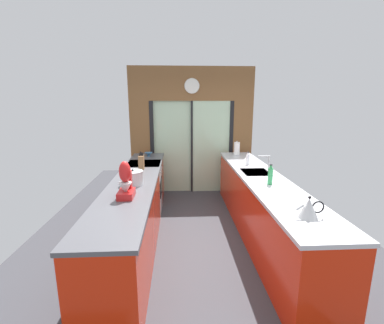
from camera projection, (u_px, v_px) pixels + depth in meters
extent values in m
cube|color=#38383D|center=(198.00, 227.00, 4.29)|extent=(5.04, 7.60, 0.02)
cube|color=brown|center=(192.00, 84.00, 5.53)|extent=(2.64, 0.08, 0.70)
cube|color=#B2D1AD|center=(173.00, 148.00, 5.82)|extent=(0.80, 0.02, 2.00)
cube|color=#B2D1AD|center=(211.00, 147.00, 5.82)|extent=(0.80, 0.02, 2.00)
cube|color=black|center=(152.00, 148.00, 5.78)|extent=(0.08, 0.10, 2.00)
cube|color=black|center=(231.00, 147.00, 5.87)|extent=(0.08, 0.10, 2.00)
cube|color=black|center=(192.00, 147.00, 5.82)|extent=(0.04, 0.10, 2.00)
cube|color=brown|center=(141.00, 148.00, 5.76)|extent=(0.42, 0.08, 2.00)
cube|color=brown|center=(242.00, 147.00, 5.88)|extent=(0.42, 0.08, 2.00)
cylinder|color=white|center=(192.00, 86.00, 5.48)|extent=(0.29, 0.03, 0.29)
torus|color=beige|center=(192.00, 86.00, 5.48)|extent=(0.31, 0.02, 0.31)
cube|color=red|center=(129.00, 230.00, 3.24)|extent=(0.58, 2.55, 0.88)
cube|color=red|center=(148.00, 179.00, 5.38)|extent=(0.58, 0.65, 0.88)
cube|color=#4C4C51|center=(135.00, 180.00, 3.75)|extent=(0.62, 3.80, 0.04)
cube|color=red|center=(260.00, 207.00, 3.95)|extent=(0.58, 3.80, 0.88)
cube|color=#BCBCC1|center=(262.00, 178.00, 3.85)|extent=(0.62, 3.80, 0.04)
cube|color=#B7BABC|center=(256.00, 173.00, 4.09)|extent=(0.40, 0.48, 0.05)
cylinder|color=#B7BABC|center=(269.00, 164.00, 4.07)|extent=(0.02, 0.02, 0.26)
cylinder|color=#B7BABC|center=(264.00, 156.00, 4.04)|extent=(0.18, 0.02, 0.02)
cube|color=#B7BABC|center=(145.00, 189.00, 4.78)|extent=(0.58, 0.60, 0.88)
cube|color=black|center=(161.00, 187.00, 4.78)|extent=(0.01, 0.48, 0.28)
cube|color=black|center=(144.00, 164.00, 4.67)|extent=(0.58, 0.60, 0.03)
cylinder|color=#B7BABC|center=(160.00, 172.00, 4.54)|extent=(0.02, 0.04, 0.04)
cylinder|color=#B7BABC|center=(161.00, 170.00, 4.71)|extent=(0.02, 0.04, 0.04)
cylinder|color=#B7BABC|center=(162.00, 167.00, 4.89)|extent=(0.02, 0.04, 0.04)
cylinder|color=teal|center=(149.00, 156.00, 5.29)|extent=(0.07, 0.07, 0.01)
cone|color=teal|center=(149.00, 154.00, 5.28)|extent=(0.16, 0.16, 0.07)
cube|color=brown|center=(141.00, 163.00, 4.23)|extent=(0.08, 0.14, 0.22)
cylinder|color=black|center=(139.00, 155.00, 4.20)|extent=(0.02, 0.02, 0.05)
cylinder|color=black|center=(140.00, 154.00, 4.20)|extent=(0.02, 0.02, 0.08)
cylinder|color=black|center=(142.00, 154.00, 4.20)|extent=(0.02, 0.02, 0.07)
cylinder|color=black|center=(143.00, 154.00, 4.20)|extent=(0.02, 0.02, 0.06)
cube|color=red|center=(126.00, 194.00, 2.98)|extent=(0.17, 0.26, 0.08)
cube|color=red|center=(127.00, 180.00, 3.04)|extent=(0.10, 0.08, 0.20)
ellipsoid|color=red|center=(125.00, 172.00, 2.91)|extent=(0.13, 0.12, 0.24)
cone|color=#B7BABC|center=(125.00, 188.00, 2.93)|extent=(0.15, 0.15, 0.13)
cylinder|color=#B7BABC|center=(133.00, 178.00, 3.42)|extent=(0.26, 0.26, 0.17)
cylinder|color=#B7BABC|center=(133.00, 171.00, 3.40)|extent=(0.27, 0.27, 0.01)
sphere|color=black|center=(133.00, 170.00, 3.40)|extent=(0.03, 0.03, 0.03)
cone|color=#B7BABC|center=(309.00, 208.00, 2.44)|extent=(0.19, 0.19, 0.19)
sphere|color=black|center=(310.00, 197.00, 2.41)|extent=(0.03, 0.03, 0.03)
cylinder|color=#B7BABC|center=(300.00, 208.00, 2.43)|extent=(0.08, 0.02, 0.07)
torus|color=black|center=(318.00, 207.00, 2.44)|extent=(0.12, 0.01, 0.12)
cylinder|color=#339E56|center=(270.00, 176.00, 3.44)|extent=(0.06, 0.06, 0.22)
cylinder|color=#339E56|center=(271.00, 167.00, 3.41)|extent=(0.03, 0.03, 0.04)
cylinder|color=black|center=(271.00, 165.00, 3.41)|extent=(0.03, 0.03, 0.01)
cylinder|color=silver|center=(248.00, 160.00, 4.55)|extent=(0.06, 0.06, 0.17)
cylinder|color=silver|center=(248.00, 154.00, 4.53)|extent=(0.03, 0.03, 0.04)
cylinder|color=black|center=(248.00, 152.00, 4.52)|extent=(0.03, 0.03, 0.01)
cylinder|color=#B7BABC|center=(237.00, 155.00, 5.41)|extent=(0.14, 0.14, 0.01)
cylinder|color=white|center=(237.00, 148.00, 5.38)|extent=(0.12, 0.12, 0.25)
sphere|color=#B7BABC|center=(237.00, 142.00, 5.35)|extent=(0.03, 0.03, 0.03)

